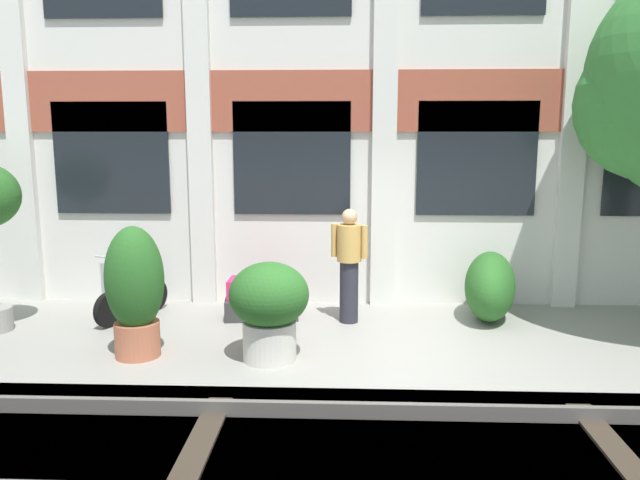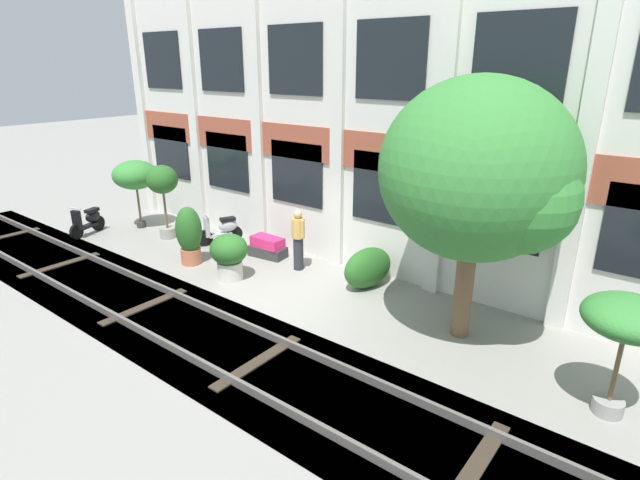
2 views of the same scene
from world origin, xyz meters
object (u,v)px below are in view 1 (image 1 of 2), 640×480
Objects in this scene: potted_plant_glazed_jar at (269,305)px; topiary_hedge at (490,286)px; scooter_second_parked at (135,288)px; resident_by_doorway at (349,262)px; potted_plant_square_trough at (262,299)px; potted_plant_fluted_column at (135,289)px.

topiary_hedge is (2.94, 1.73, -0.18)m from potted_plant_glazed_jar.
scooter_second_parked is 0.80× the size of resident_by_doorway.
potted_plant_square_trough is 0.85× the size of scooter_second_parked.
potted_plant_glazed_jar is 3.41m from topiary_hedge.
potted_plant_square_trough is (-0.32, 1.68, -0.40)m from potted_plant_glazed_jar.
potted_plant_fluted_column is at bearing -42.11° from resident_by_doorway.
potted_plant_fluted_column reaches higher than potted_plant_glazed_jar.
potted_plant_glazed_jar is (1.59, -0.05, -0.16)m from potted_plant_fluted_column.
scooter_second_parked is at bearing -178.81° from topiary_hedge.
potted_plant_glazed_jar is 0.90× the size of scooter_second_parked.
potted_plant_glazed_jar is 0.85× the size of topiary_hedge.
potted_plant_glazed_jar is 1.80m from resident_by_doorway.
potted_plant_fluted_column is at bearing -127.93° from potted_plant_square_trough.
scooter_second_parked is at bearing -74.21° from resident_by_doorway.
scooter_second_parked is at bearing -178.21° from potted_plant_square_trough.
potted_plant_fluted_column reaches higher than topiary_hedge.
potted_plant_square_trough is 0.68× the size of resident_by_doorway.
potted_plant_fluted_column is 1.44× the size of potted_plant_square_trough.
resident_by_doorway is at bearing -174.22° from topiary_hedge.
potted_plant_glazed_jar is at bearing -149.54° from topiary_hedge.
potted_plant_glazed_jar is 1.75m from potted_plant_square_trough.
potted_plant_fluted_column is 2.14m from potted_plant_square_trough.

